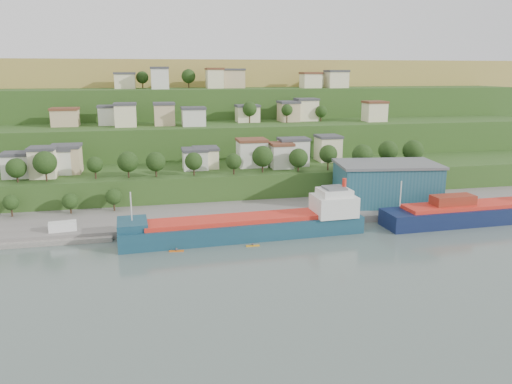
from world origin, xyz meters
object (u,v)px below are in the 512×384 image
object	(u,v)px
caravan	(63,228)
cargo_ship_near	(252,227)
warehouse	(386,183)
cargo_ship_far	(490,212)
kayak_orange	(176,250)

from	to	relation	value
caravan	cargo_ship_near	bearing A→B (deg)	-18.47
cargo_ship_near	warehouse	size ratio (longest dim) A/B	1.93
cargo_ship_far	warehouse	xyz separation A→B (m)	(-23.71, 18.79, 5.81)
kayak_orange	cargo_ship_near	bearing A→B (deg)	26.27
cargo_ship_near	cargo_ship_far	xyz separation A→B (m)	(70.57, -0.45, 0.00)
warehouse	caravan	distance (m)	95.78
warehouse	kayak_orange	bearing A→B (deg)	-151.58
cargo_ship_near	warehouse	bearing A→B (deg)	18.72
cargo_ship_near	caravan	world-z (taller)	cargo_ship_near
warehouse	caravan	size ratio (longest dim) A/B	4.85
cargo_ship_near	caravan	xyz separation A→B (m)	(-48.34, 9.37, 0.18)
cargo_ship_near	kayak_orange	world-z (taller)	cargo_ship_near
cargo_ship_near	caravan	size ratio (longest dim) A/B	9.38
warehouse	cargo_ship_near	bearing A→B (deg)	-150.91
cargo_ship_near	kayak_orange	size ratio (longest dim) A/B	17.84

